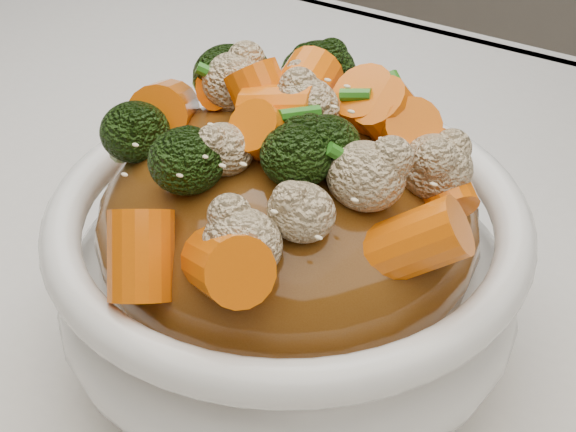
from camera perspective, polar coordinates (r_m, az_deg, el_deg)
The scene contains 8 objects.
tablecloth at distance 0.46m, azimuth -0.74°, elevation -8.34°, with size 1.20×0.80×0.04m, color white.
bowl at distance 0.40m, azimuth 0.00°, elevation -3.93°, with size 0.23×0.23×0.09m, color white, non-canonical shape.
sauce_base at distance 0.38m, azimuth 0.00°, elevation -0.38°, with size 0.18×0.18×0.10m, color #5E3510.
carrots at distance 0.35m, azimuth 0.00°, elevation 8.33°, with size 0.18×0.18×0.05m, color orange, non-canonical shape.
broccoli at distance 0.35m, azimuth 0.00°, elevation 8.18°, with size 0.18×0.18×0.05m, color black, non-canonical shape.
cauliflower at distance 0.35m, azimuth 0.00°, elevation 7.87°, with size 0.18×0.18×0.04m, color beige, non-canonical shape.
scallions at distance 0.35m, azimuth 0.00°, elevation 8.49°, with size 0.14×0.14×0.02m, color #28711A, non-canonical shape.
sesame_seeds at distance 0.35m, azimuth 0.00°, elevation 8.49°, with size 0.16×0.16×0.01m, color beige, non-canonical shape.
Camera 1 is at (0.18, -0.27, 1.06)m, focal length 50.00 mm.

